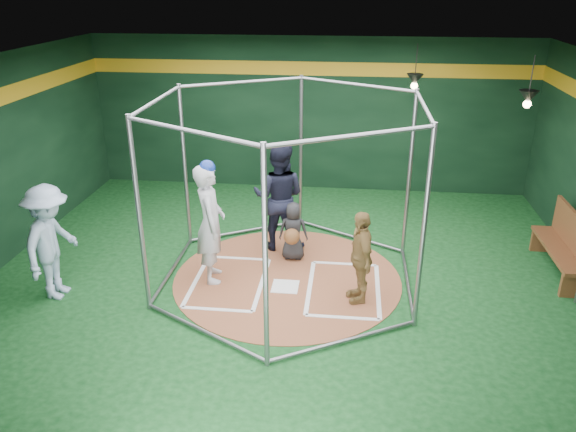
# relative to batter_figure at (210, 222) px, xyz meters

# --- Properties ---
(room_shell) EXTENTS (10.10, 9.10, 3.53)m
(room_shell) POSITION_rel_batter_figure_xyz_m (1.23, 0.14, 0.72)
(room_shell) COLOR #0C3613
(room_shell) RESTS_ON ground
(clay_disc) EXTENTS (3.80, 3.80, 0.01)m
(clay_disc) POSITION_rel_batter_figure_xyz_m (1.23, 0.14, -1.03)
(clay_disc) COLOR #955436
(clay_disc) RESTS_ON ground
(home_plate) EXTENTS (0.43, 0.43, 0.01)m
(home_plate) POSITION_rel_batter_figure_xyz_m (1.23, -0.16, -1.01)
(home_plate) COLOR white
(home_plate) RESTS_ON clay_disc
(batter_box_left) EXTENTS (1.17, 1.77, 0.01)m
(batter_box_left) POSITION_rel_batter_figure_xyz_m (0.28, -0.11, -1.02)
(batter_box_left) COLOR white
(batter_box_left) RESTS_ON clay_disc
(batter_box_right) EXTENTS (1.17, 1.77, 0.01)m
(batter_box_right) POSITION_rel_batter_figure_xyz_m (2.18, -0.11, -1.02)
(batter_box_right) COLOR white
(batter_box_right) RESTS_ON clay_disc
(batting_cage) EXTENTS (4.05, 4.67, 3.00)m
(batting_cage) POSITION_rel_batter_figure_xyz_m (1.23, 0.14, 0.47)
(batting_cage) COLOR gray
(batting_cage) RESTS_ON ground
(pendant_lamp_near) EXTENTS (0.34, 0.34, 0.90)m
(pendant_lamp_near) POSITION_rel_batter_figure_xyz_m (3.43, 3.74, 1.71)
(pendant_lamp_near) COLOR black
(pendant_lamp_near) RESTS_ON room_shell
(pendant_lamp_far) EXTENTS (0.34, 0.34, 0.90)m
(pendant_lamp_far) POSITION_rel_batter_figure_xyz_m (5.23, 2.14, 1.71)
(pendant_lamp_far) COLOR black
(pendant_lamp_far) RESTS_ON room_shell
(batter_figure) EXTENTS (0.65, 0.83, 2.06)m
(batter_figure) POSITION_rel_batter_figure_xyz_m (0.00, 0.00, 0.00)
(batter_figure) COLOR #BABAC0
(batter_figure) RESTS_ON clay_disc
(visitor_leopard) EXTENTS (0.56, 0.93, 1.48)m
(visitor_leopard) POSITION_rel_batter_figure_xyz_m (2.42, -0.40, -0.28)
(visitor_leopard) COLOR tan
(visitor_leopard) RESTS_ON clay_disc
(catcher_figure) EXTENTS (0.53, 0.56, 1.06)m
(catcher_figure) POSITION_rel_batter_figure_xyz_m (1.25, 0.85, -0.49)
(catcher_figure) COLOR black
(catcher_figure) RESTS_ON clay_disc
(umpire) EXTENTS (1.03, 0.84, 1.99)m
(umpire) POSITION_rel_batter_figure_xyz_m (0.95, 1.30, -0.02)
(umpire) COLOR black
(umpire) RESTS_ON clay_disc
(bystander_blue) EXTENTS (0.75, 1.23, 1.85)m
(bystander_blue) POSITION_rel_batter_figure_xyz_m (-2.31, -0.79, -0.11)
(bystander_blue) COLOR #A3BBD8
(bystander_blue) RESTS_ON ground
(dugout_bench) EXTENTS (0.43, 1.84, 1.07)m
(dugout_bench) POSITION_rel_batter_figure_xyz_m (5.87, 0.88, -0.48)
(dugout_bench) COLOR brown
(dugout_bench) RESTS_ON ground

